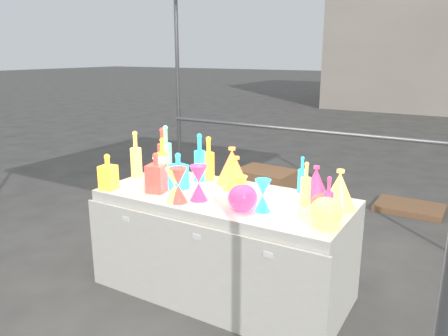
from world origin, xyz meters
The scene contains 30 objects.
ground centered at (0.00, 0.00, 0.00)m, with size 80.00×80.00×0.00m, color #5A5854.
display_table centered at (0.00, -0.01, 0.37)m, with size 1.84×0.83×0.75m.
cardboard_box_closed centered at (-0.50, 1.77, 0.23)m, with size 0.63×0.46×0.46m, color #8A5F3E.
cardboard_box_flat centered at (0.94, 2.55, 0.03)m, with size 0.72×0.51×0.06m, color #8A5F3E.
bottle_0 centered at (-0.66, 0.14, 0.91)m, with size 0.08×0.08×0.33m, color red, non-canonical shape.
bottle_1 centered at (-0.80, 0.35, 0.93)m, with size 0.08×0.08×0.35m, color #1B8919, non-canonical shape.
bottle_2 centered at (-0.76, 0.27, 0.94)m, with size 0.08×0.08×0.38m, color orange, non-canonical shape.
bottle_4 centered at (-0.85, 0.04, 0.94)m, with size 0.09×0.09×0.38m, color #168A72, non-canonical shape.
bottle_5 centered at (-0.68, 0.22, 0.96)m, with size 0.09×0.09×0.42m, color #CF2993, non-canonical shape.
bottle_6 centered at (-0.31, 0.28, 0.92)m, with size 0.09×0.09×0.35m, color red, non-canonical shape.
bottle_7 centered at (-0.35, 0.22, 0.94)m, with size 0.09×0.09×0.38m, color #1B8919, non-canonical shape.
decanter_0 centered at (-0.81, -0.31, 0.88)m, with size 0.11×0.11×0.27m, color red, non-canonical shape.
decanter_1 centered at (-0.46, -0.18, 0.90)m, with size 0.12×0.12×0.29m, color orange, non-canonical shape.
decanter_2 centered at (-0.37, -0.04, 0.89)m, with size 0.11×0.11×0.28m, color #1B8919, non-canonical shape.
hourglass_0 centered at (-0.19, -0.29, 0.87)m, with size 0.12×0.12×0.24m, color orange, non-canonical shape.
hourglass_1 centered at (-0.09, -0.18, 0.87)m, with size 0.12×0.12×0.24m, color #1C3FA7, non-canonical shape.
hourglass_2 centered at (-0.22, -0.29, 0.87)m, with size 0.12×0.12×0.24m, color #168A72, non-canonical shape.
hourglass_3 centered at (-0.47, -0.12, 0.87)m, with size 0.12×0.12×0.24m, color #CF2993, non-canonical shape.
hourglass_4 centered at (0.19, -0.10, 0.85)m, with size 0.10×0.10×0.19m, color red, non-canonical shape.
hourglass_5 centered at (0.38, -0.15, 0.86)m, with size 0.11×0.11×0.21m, color #1B8919, non-canonical shape.
globe_1 centered at (0.81, -0.19, 0.83)m, with size 0.19×0.19×0.16m, color #168A72, non-canonical shape.
globe_2 centered at (0.73, -0.02, 0.81)m, with size 0.16×0.16×0.13m, color orange, non-canonical shape.
globe_3 centered at (0.26, -0.21, 0.83)m, with size 0.19×0.19×0.15m, color #1C3FA7, non-canonical shape.
lampshade_0 centered at (-0.10, 0.28, 0.89)m, with size 0.24×0.24×0.29m, color yellow, non-canonical shape.
lampshade_1 centered at (0.00, 0.19, 0.87)m, with size 0.21×0.21×0.24m, color yellow, non-canonical shape.
lampshade_2 centered at (0.58, 0.28, 0.86)m, with size 0.19×0.19×0.23m, color #1C3FA7, non-canonical shape.
lampshade_3 centered at (0.78, 0.15, 0.88)m, with size 0.22×0.22×0.26m, color #168A72, non-canonical shape.
bottle_8 centered at (0.45, 0.35, 0.88)m, with size 0.06×0.06×0.27m, color #1B8919, non-canonical shape.
bottle_10 centered at (0.78, -0.07, 0.88)m, with size 0.06×0.06×0.27m, color #1C3FA7, non-canonical shape.
bottle_11 centered at (0.57, 0.10, 0.90)m, with size 0.07×0.07×0.30m, color #168A72, non-canonical shape.
Camera 1 is at (1.51, -2.54, 1.73)m, focal length 35.00 mm.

